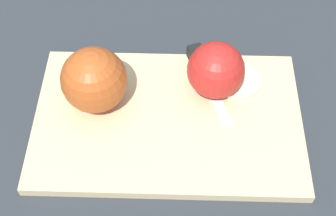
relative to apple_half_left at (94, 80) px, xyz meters
The scene contains 6 objects.
ground_plane 0.12m from the apple_half_left, ahead, with size 4.00×4.00×0.00m, color #282D33.
cutting_board 0.11m from the apple_half_left, ahead, with size 0.38×0.27×0.01m.
apple_half_left is the anchor object (origin of this frame).
apple_half_right 0.16m from the apple_half_left, 16.66° to the left, with size 0.08×0.08×0.08m.
knife 0.16m from the apple_half_left, 28.93° to the left, with size 0.08×0.13×0.02m.
apple_slice 0.20m from the apple_half_left, 18.09° to the left, with size 0.06×0.06×0.01m.
Camera 1 is at (0.06, -0.35, 0.53)m, focal length 50.00 mm.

